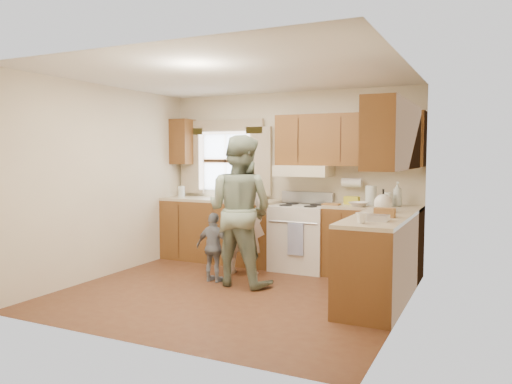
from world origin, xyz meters
The scene contains 6 objects.
room centered at (0.00, 0.00, 1.25)m, with size 3.80×3.80×3.80m.
kitchen_fixtures centered at (0.62, 1.08, 0.84)m, with size 3.80×2.25×2.15m.
stove centered at (0.30, 1.44, 0.47)m, with size 0.76×0.67×1.07m.
woman_left centered at (-0.32, 0.85, 0.84)m, with size 0.61×0.40×1.67m, color silver.
woman_right centered at (-0.11, 0.37, 0.92)m, with size 0.89×0.70×1.84m, color #254232.
child centered at (-0.45, 0.33, 0.44)m, with size 0.51×0.21×0.88m, color gray.
Camera 1 is at (2.70, -5.02, 1.62)m, focal length 35.00 mm.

